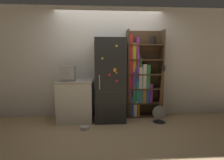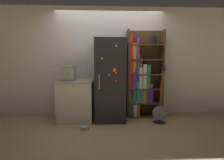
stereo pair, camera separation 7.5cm
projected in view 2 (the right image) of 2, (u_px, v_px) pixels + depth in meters
name	position (u px, v px, depth m)	size (l,w,h in m)	color
ground_plane	(110.00, 121.00, 3.90)	(16.00, 16.00, 0.00)	tan
wall_back	(109.00, 62.00, 4.22)	(8.00, 0.05, 2.60)	silver
refrigerator	(110.00, 80.00, 3.92)	(0.67, 0.67, 1.82)	black
bookshelf	(140.00, 79.00, 4.14)	(0.85, 0.31, 2.04)	#4C3823
kitchen_counter	(76.00, 100.00, 3.95)	(0.77, 0.64, 0.91)	silver
espresso_machine	(68.00, 73.00, 3.84)	(0.29, 0.31, 0.33)	#A5A39E
guitar	(160.00, 115.00, 3.81)	(0.31, 0.29, 1.25)	black
pet_bowl	(84.00, 127.00, 3.46)	(0.18, 0.18, 0.06)	#B7B7BC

